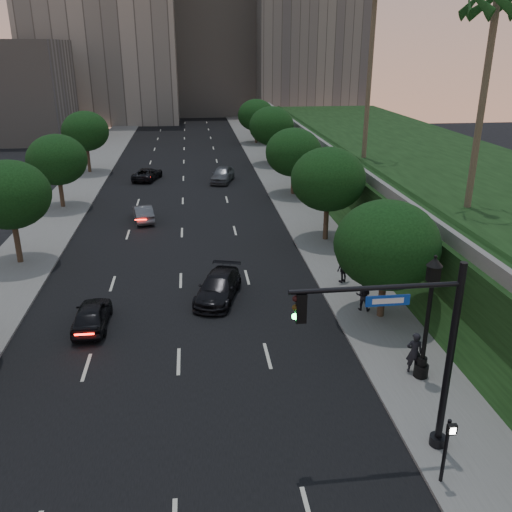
{
  "coord_description": "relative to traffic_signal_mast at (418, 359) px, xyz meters",
  "views": [
    {
      "loc": [
        0.96,
        -16.03,
        13.13
      ],
      "look_at": [
        3.87,
        8.34,
        3.6
      ],
      "focal_mm": 38.0,
      "sensor_mm": 36.0,
      "label": 1
    }
  ],
  "objects": [
    {
      "name": "street_lamp",
      "position": [
        2.19,
        4.09,
        -1.04
      ],
      "size": [
        0.64,
        0.64,
        5.62
      ],
      "color": "black",
      "rests_on": "ground"
    },
    {
      "name": "pedestrian_a",
      "position": [
        1.98,
        4.48,
        -2.59
      ],
      "size": [
        0.75,
        0.56,
        1.86
      ],
      "primitive_type": "imported",
      "rotation": [
        0.0,
        0.0,
        2.95
      ],
      "color": "black",
      "rests_on": "sidewalk_right"
    },
    {
      "name": "tree_right_d",
      "position": [
        2.34,
        48.64,
        0.84
      ],
      "size": [
        5.2,
        5.2,
        6.74
      ],
      "color": "#38281C",
      "rests_on": "ground"
    },
    {
      "name": "embankment",
      "position": [
        14.04,
        29.64,
        -1.67
      ],
      "size": [
        18.0,
        90.0,
        4.0
      ],
      "primitive_type": "cube",
      "color": "black",
      "rests_on": "ground"
    },
    {
      "name": "sedan_mid_left",
      "position": [
        -11.06,
        28.03,
        -3.02
      ],
      "size": [
        2.12,
        4.18,
        1.31
      ],
      "primitive_type": "imported",
      "rotation": [
        0.0,
        0.0,
        3.33
      ],
      "color": "#53555A",
      "rests_on": "ground"
    },
    {
      "name": "tree_right_c",
      "position": [
        2.34,
        34.64,
        0.35
      ],
      "size": [
        5.2,
        5.2,
        6.24
      ],
      "color": "#38281C",
      "rests_on": "ground"
    },
    {
      "name": "tree_left_c",
      "position": [
        -18.26,
        32.64,
        0.53
      ],
      "size": [
        5.0,
        5.0,
        6.34
      ],
      "color": "#38281C",
      "rests_on": "ground"
    },
    {
      "name": "tree_right_e",
      "position": [
        2.34,
        63.64,
        0.35
      ],
      "size": [
        5.2,
        5.2,
        6.24
      ],
      "color": "#38281C",
      "rests_on": "ground"
    },
    {
      "name": "office_block_filler",
      "position": [
        -33.96,
        71.64,
        3.33
      ],
      "size": [
        18.0,
        16.0,
        14.0
      ],
      "primitive_type": "cube",
      "color": "gray",
      "rests_on": "ground"
    },
    {
      "name": "ground",
      "position": [
        -7.96,
        1.64,
        -3.67
      ],
      "size": [
        160.0,
        160.0,
        0.0
      ],
      "primitive_type": "plane",
      "color": "black",
      "rests_on": "ground"
    },
    {
      "name": "sedan_near_left",
      "position": [
        -12.26,
        10.4,
        -2.99
      ],
      "size": [
        1.62,
        4.02,
        1.37
      ],
      "primitive_type": "imported",
      "rotation": [
        0.0,
        0.0,
        3.14
      ],
      "color": "black",
      "rests_on": "ground"
    },
    {
      "name": "sedan_far_left",
      "position": [
        -11.67,
        42.53,
        -3.04
      ],
      "size": [
        3.33,
        4.99,
        1.27
      ],
      "primitive_type": "imported",
      "rotation": [
        0.0,
        0.0,
        2.85
      ],
      "color": "black",
      "rests_on": "ground"
    },
    {
      "name": "road_surface",
      "position": [
        -7.96,
        31.64,
        -3.66
      ],
      "size": [
        16.0,
        140.0,
        0.02
      ],
      "primitive_type": "cube",
      "color": "black",
      "rests_on": "ground"
    },
    {
      "name": "office_block_left",
      "position": [
        -21.96,
        93.64,
        12.33
      ],
      "size": [
        26.0,
        20.0,
        32.0
      ],
      "primitive_type": "cube",
      "color": "gray",
      "rests_on": "ground"
    },
    {
      "name": "tree_left_d",
      "position": [
        -18.26,
        46.64,
        0.9
      ],
      "size": [
        5.0,
        5.0,
        6.71
      ],
      "color": "#38281C",
      "rests_on": "ground"
    },
    {
      "name": "sedan_near_right",
      "position": [
        -5.85,
        12.91,
        -2.98
      ],
      "size": [
        3.24,
        5.16,
        1.39
      ],
      "primitive_type": "imported",
      "rotation": [
        0.0,
        0.0,
        -0.29
      ],
      "color": "black",
      "rests_on": "ground"
    },
    {
      "name": "tree_left_b",
      "position": [
        -18.26,
        19.64,
        0.9
      ],
      "size": [
        5.0,
        5.0,
        6.71
      ],
      "color": "#38281C",
      "rests_on": "ground"
    },
    {
      "name": "traffic_signal_mast",
      "position": [
        0.0,
        0.0,
        0.0
      ],
      "size": [
        5.68,
        0.56,
        7.0
      ],
      "color": "black",
      "rests_on": "ground"
    },
    {
      "name": "tree_right_b",
      "position": [
        2.34,
        21.64,
        0.84
      ],
      "size": [
        5.2,
        5.2,
        6.74
      ],
      "color": "#38281C",
      "rests_on": "ground"
    },
    {
      "name": "sidewalk_right",
      "position": [
        2.29,
        31.64,
        -3.6
      ],
      "size": [
        4.5,
        140.0,
        0.15
      ],
      "primitive_type": "cube",
      "color": "slate",
      "rests_on": "ground"
    },
    {
      "name": "pedestrian_signal",
      "position": [
        0.48,
        -1.69,
        -2.11
      ],
      "size": [
        0.3,
        0.33,
        2.5
      ],
      "color": "black",
      "rests_on": "ground"
    },
    {
      "name": "pedestrian_b",
      "position": [
        1.62,
        10.39,
        -2.7
      ],
      "size": [
        0.97,
        0.87,
        1.64
      ],
      "primitive_type": "imported",
      "rotation": [
        0.0,
        0.0,
        2.76
      ],
      "color": "black",
      "rests_on": "sidewalk_right"
    },
    {
      "name": "parapet_wall",
      "position": [
        5.54,
        29.64,
        0.68
      ],
      "size": [
        0.35,
        90.0,
        0.7
      ],
      "primitive_type": "cube",
      "color": "slate",
      "rests_on": "embankment"
    },
    {
      "name": "office_block_right",
      "position": [
        16.04,
        97.64,
        14.33
      ],
      "size": [
        20.0,
        22.0,
        36.0
      ],
      "primitive_type": "cube",
      "color": "slate",
      "rests_on": "ground"
    },
    {
      "name": "pedestrian_c",
      "position": [
        1.55,
        13.99,
        -2.69
      ],
      "size": [
        1.05,
        0.83,
        1.67
      ],
      "primitive_type": "imported",
      "rotation": [
        0.0,
        0.0,
        3.66
      ],
      "color": "black",
      "rests_on": "sidewalk_right"
    },
    {
      "name": "palm_mid",
      "position": [
        9.54,
        15.64,
        11.64
      ],
      "size": [
        3.2,
        3.2,
        13.0
      ],
      "color": "#4C4233",
      "rests_on": "embankment"
    },
    {
      "name": "sidewalk_left",
      "position": [
        -18.21,
        31.64,
        -3.6
      ],
      "size": [
        4.5,
        140.0,
        0.15
      ],
      "primitive_type": "cube",
      "color": "slate",
      "rests_on": "ground"
    },
    {
      "name": "tree_right_a",
      "position": [
        2.34,
        9.64,
        0.35
      ],
      "size": [
        5.2,
        5.2,
        6.24
      ],
      "color": "#38281C",
      "rests_on": "ground"
    },
    {
      "name": "office_block_mid",
      "position": [
        -1.96,
        103.64,
        9.33
      ],
      "size": [
        22.0,
        18.0,
        26.0
      ],
      "primitive_type": "cube",
      "color": "gray",
      "rests_on": "ground"
    },
    {
      "name": "sedan_far_right",
      "position": [
        -3.91,
        40.69,
        -2.87
      ],
      "size": [
        3.09,
        5.05,
        1.61
      ],
      "primitive_type": "imported",
      "rotation": [
        0.0,
        0.0,
        -0.27
      ],
      "color": "#575A5F",
      "rests_on": "ground"
    }
  ]
}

